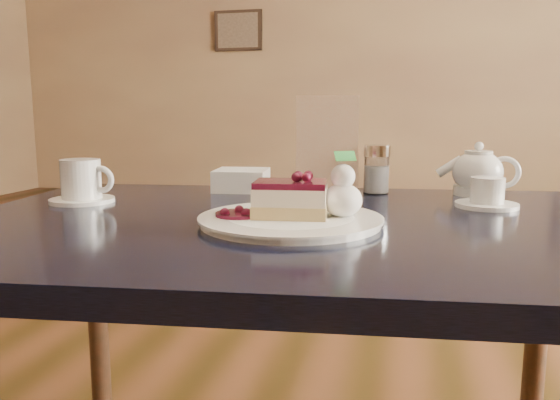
% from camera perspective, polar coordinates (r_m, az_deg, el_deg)
% --- Properties ---
extents(main_table, '(1.22, 0.89, 0.71)m').
position_cam_1_polar(main_table, '(0.93, 1.38, -6.49)').
color(main_table, black).
rests_on(main_table, ground).
extents(dessert_plate, '(0.28, 0.28, 0.01)m').
position_cam_1_polar(dessert_plate, '(0.86, 1.09, -2.16)').
color(dessert_plate, white).
rests_on(dessert_plate, main_table).
extents(cheesecake_slice, '(0.12, 0.09, 0.06)m').
position_cam_1_polar(cheesecake_slice, '(0.85, 1.10, 0.08)').
color(cheesecake_slice, '#E2B871').
rests_on(cheesecake_slice, dessert_plate).
extents(whipped_cream, '(0.06, 0.06, 0.06)m').
position_cam_1_polar(whipped_cream, '(0.86, 6.54, -0.01)').
color(whipped_cream, white).
rests_on(whipped_cream, dessert_plate).
extents(berry_sauce, '(0.08, 0.08, 0.01)m').
position_cam_1_polar(berry_sauce, '(0.87, -4.28, -1.50)').
color(berry_sauce, '#42071F').
rests_on(berry_sauce, dessert_plate).
extents(coffee_set, '(0.13, 0.12, 0.08)m').
position_cam_1_polar(coffee_set, '(1.13, -19.95, 1.65)').
color(coffee_set, white).
rests_on(coffee_set, main_table).
extents(tea_set, '(0.16, 0.26, 0.10)m').
position_cam_1_polar(tea_set, '(1.20, 20.05, 2.22)').
color(tea_set, white).
rests_on(tea_set, main_table).
extents(menu_card, '(0.14, 0.04, 0.21)m').
position_cam_1_polar(menu_card, '(1.19, 4.95, 5.79)').
color(menu_card, white).
rests_on(menu_card, main_table).
extents(sugar_shaker, '(0.06, 0.06, 0.10)m').
position_cam_1_polar(sugar_shaker, '(1.19, 10.05, 3.21)').
color(sugar_shaker, white).
rests_on(sugar_shaker, main_table).
extents(napkin_stack, '(0.13, 0.13, 0.05)m').
position_cam_1_polar(napkin_stack, '(1.23, -4.04, 2.10)').
color(napkin_stack, white).
rests_on(napkin_stack, main_table).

